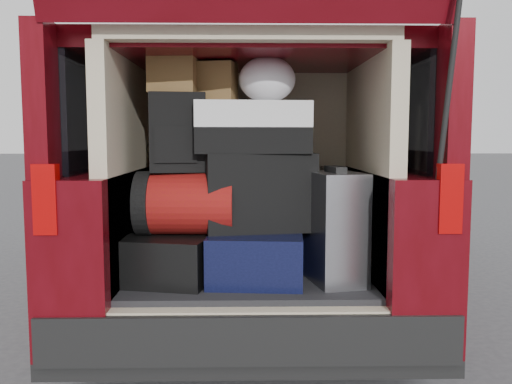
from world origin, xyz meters
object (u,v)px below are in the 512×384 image
at_px(black_soft_case, 258,191).
at_px(twotone_duffel, 251,128).
at_px(backpack, 177,133).
at_px(black_hardshell, 174,255).
at_px(red_duffel, 186,203).
at_px(navy_hardshell, 257,254).
at_px(silver_roller, 335,227).

xyz_separation_m(black_soft_case, twotone_duffel, (-0.04, -0.03, 0.33)).
height_order(backpack, twotone_duffel, backpack).
distance_m(black_hardshell, backpack, 0.64).
distance_m(black_hardshell, red_duffel, 0.29).
bearing_deg(black_hardshell, navy_hardshell, 7.50).
xyz_separation_m(red_duffel, twotone_duffel, (0.34, 0.03, 0.39)).
relative_size(red_duffel, backpack, 1.23).
distance_m(navy_hardshell, twotone_duffel, 0.66).
height_order(black_hardshell, navy_hardshell, navy_hardshell).
bearing_deg(black_hardshell, black_soft_case, 14.08).
bearing_deg(backpack, black_soft_case, -2.08).
height_order(black_hardshell, backpack, backpack).
bearing_deg(twotone_duffel, black_soft_case, 33.41).
bearing_deg(black_soft_case, silver_roller, -27.89).
xyz_separation_m(black_hardshell, twotone_duffel, (0.40, -0.01, 0.66)).
height_order(silver_roller, black_soft_case, black_soft_case).
relative_size(navy_hardshell, silver_roller, 1.02).
distance_m(navy_hardshell, silver_roller, 0.43).
xyz_separation_m(silver_roller, black_soft_case, (-0.38, 0.13, 0.17)).
xyz_separation_m(backpack, twotone_duffel, (0.38, 0.01, 0.03)).
relative_size(black_hardshell, red_duffel, 1.20).
bearing_deg(twotone_duffel, black_hardshell, 173.77).
relative_size(silver_roller, black_soft_case, 1.00).
bearing_deg(twotone_duffel, navy_hardshell, -42.75).
xyz_separation_m(navy_hardshell, backpack, (-0.40, 0.01, 0.63)).
bearing_deg(black_soft_case, navy_hardshell, -108.02).
height_order(black_hardshell, red_duffel, red_duffel).
distance_m(black_hardshell, twotone_duffel, 0.78).
relative_size(navy_hardshell, red_duffel, 1.16).
bearing_deg(navy_hardshell, twotone_duffel, 146.84).
height_order(navy_hardshell, backpack, backpack).
relative_size(black_soft_case, twotone_duffel, 0.96).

